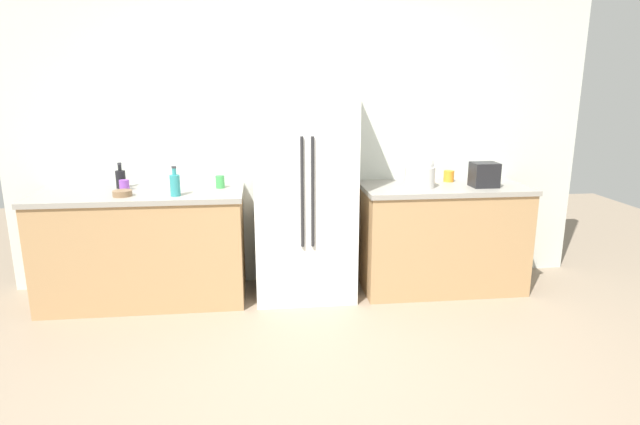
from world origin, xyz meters
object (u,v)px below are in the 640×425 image
object	(u,v)px
cup_d	(478,176)
bottle_a	(175,184)
refrigerator	(304,185)
rice_cooker	(420,172)
bottle_b	(121,179)
cup_b	(449,176)
cup_a	(220,182)
toaster	(484,175)
bowl_a	(122,193)
cup_c	(124,185)

from	to	relation	value
cup_d	bottle_a	bearing A→B (deg)	-173.41
refrigerator	rice_cooker	bearing A→B (deg)	-3.31
bottle_b	cup_b	bearing A→B (deg)	-0.59
rice_cooker	cup_a	bearing A→B (deg)	174.37
refrigerator	cup_a	xyz separation A→B (m)	(-0.68, 0.11, 0.02)
cup_d	toaster	bearing A→B (deg)	-101.51
rice_cooker	bottle_b	world-z (taller)	rice_cooker
toaster	cup_b	xyz separation A→B (m)	(-0.21, 0.26, -0.05)
bottle_b	bowl_a	xyz separation A→B (m)	(0.09, -0.33, -0.06)
refrigerator	cup_c	world-z (taller)	refrigerator
toaster	rice_cooker	bearing A→B (deg)	176.02
refrigerator	cup_b	size ratio (longest dim) A/B	19.61
refrigerator	bowl_a	size ratio (longest dim) A/B	13.13
toaster	bowl_a	world-z (taller)	toaster
bottle_b	cup_d	distance (m)	3.04
bottle_b	bowl_a	distance (m)	0.35
refrigerator	bottle_b	world-z (taller)	refrigerator
bottle_b	cup_c	bearing A→B (deg)	-62.99
rice_cooker	bottle_a	size ratio (longest dim) A/B	1.25
refrigerator	bottle_b	distance (m)	1.51
toaster	cup_b	distance (m)	0.34
toaster	cup_b	size ratio (longest dim) A/B	2.19
cup_a	cup_d	bearing A→B (deg)	0.38
refrigerator	toaster	size ratio (longest dim) A/B	8.97
cup_a	cup_c	xyz separation A→B (m)	(-0.76, -0.00, -0.01)
bottle_a	cup_a	bearing A→B (deg)	41.20
bottle_b	cup_b	world-z (taller)	bottle_b
refrigerator	cup_c	distance (m)	1.45
rice_cooker	cup_b	xyz separation A→B (m)	(0.34, 0.22, -0.08)
bottle_b	refrigerator	bearing A→B (deg)	-7.49
rice_cooker	cup_c	bearing A→B (deg)	176.26
cup_c	cup_b	bearing A→B (deg)	1.38
toaster	cup_b	bearing A→B (deg)	128.34
refrigerator	toaster	xyz separation A→B (m)	(1.50, -0.09, 0.07)
refrigerator	cup_b	bearing A→B (deg)	7.38
refrigerator	bowl_a	distance (m)	1.41
bottle_a	bowl_a	world-z (taller)	bottle_a
cup_a	bottle_b	bearing A→B (deg)	173.65
rice_cooker	bottle_b	size ratio (longest dim) A/B	1.36
cup_c	bottle_a	bearing A→B (deg)	-31.68
refrigerator	cup_c	bearing A→B (deg)	175.98
bowl_a	toaster	bearing A→B (deg)	0.84
rice_cooker	bowl_a	distance (m)	2.37
bottle_a	cup_d	xyz separation A→B (m)	(2.55, 0.29, -0.04)
toaster	bottle_a	world-z (taller)	bottle_a
toaster	bottle_a	distance (m)	2.50
cup_c	bowl_a	xyz separation A→B (m)	(0.04, -0.24, -0.02)
bottle_b	cup_c	size ratio (longest dim) A/B	2.53
toaster	rice_cooker	xyz separation A→B (m)	(-0.54, 0.04, 0.03)
cup_c	bottle_b	bearing A→B (deg)	117.01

